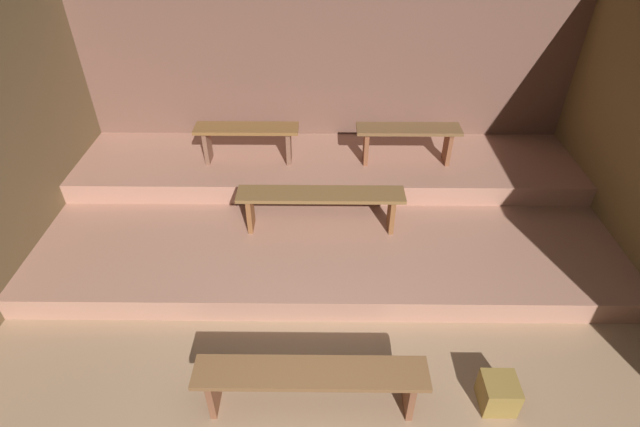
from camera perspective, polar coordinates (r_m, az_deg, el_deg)
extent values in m
cube|color=tan|center=(5.18, 0.82, -6.60)|extent=(6.81, 4.93, 0.08)
cube|color=brown|center=(6.27, 0.89, 15.95)|extent=(6.81, 0.06, 2.57)
cube|color=tan|center=(5.58, 0.82, -0.70)|extent=(6.01, 2.80, 0.24)
cube|color=tan|center=(6.07, 0.83, 5.47)|extent=(6.01, 1.28, 0.24)
cube|color=brown|center=(3.78, -1.08, -18.07)|extent=(1.74, 0.29, 0.04)
cube|color=brown|center=(4.05, -12.33, -19.44)|extent=(0.05, 0.23, 0.41)
cube|color=brown|center=(4.02, 10.36, -19.73)|extent=(0.05, 0.23, 0.41)
cube|color=brown|center=(5.02, 0.09, 2.23)|extent=(1.72, 0.29, 0.04)
cube|color=brown|center=(5.21, -8.11, 0.21)|extent=(0.05, 0.23, 0.41)
cube|color=brown|center=(5.20, 8.29, 0.12)|extent=(0.05, 0.23, 0.41)
cube|color=brown|center=(5.82, -8.56, 9.77)|extent=(1.21, 0.29, 0.04)
cube|color=brown|center=(6.01, -12.97, 7.74)|extent=(0.05, 0.23, 0.41)
cube|color=brown|center=(5.87, -3.65, 7.88)|extent=(0.05, 0.23, 0.41)
cube|color=brown|center=(5.83, 10.29, 9.65)|extent=(1.21, 0.29, 0.04)
cube|color=brown|center=(5.87, 5.36, 7.82)|extent=(0.05, 0.23, 0.41)
cube|color=brown|center=(6.03, 14.63, 7.56)|extent=(0.05, 0.23, 0.41)
cube|color=olive|center=(4.27, 20.04, -19.04)|extent=(0.27, 0.27, 0.27)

